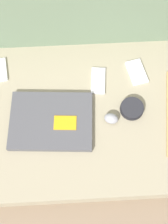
{
  "coord_description": "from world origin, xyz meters",
  "views": [
    {
      "loc": [
        -0.03,
        -0.49,
        1.3
      ],
      "look_at": [
        0.0,
        0.0,
        0.13
      ],
      "focal_mm": 50.0,
      "sensor_mm": 36.0,
      "label": 1
    }
  ],
  "objects_px": {
    "computer_mouse": "(111,118)",
    "phone_black": "(98,81)",
    "speaker_puck": "(132,108)",
    "laptop": "(51,121)",
    "phone_silver": "(137,72)"
  },
  "relations": [
    {
      "from": "phone_black",
      "to": "phone_silver",
      "type": "bearing_deg",
      "value": 16.78
    },
    {
      "from": "computer_mouse",
      "to": "speaker_puck",
      "type": "bearing_deg",
      "value": 44.55
    },
    {
      "from": "computer_mouse",
      "to": "phone_silver",
      "type": "distance_m",
      "value": 0.25
    },
    {
      "from": "speaker_puck",
      "to": "laptop",
      "type": "bearing_deg",
      "value": -173.57
    },
    {
      "from": "computer_mouse",
      "to": "phone_black",
      "type": "relative_size",
      "value": 0.53
    },
    {
      "from": "speaker_puck",
      "to": "phone_black",
      "type": "xyz_separation_m",
      "value": [
        -0.13,
        0.14,
        -0.01
      ]
    },
    {
      "from": "speaker_puck",
      "to": "phone_silver",
      "type": "relative_size",
      "value": 0.75
    },
    {
      "from": "computer_mouse",
      "to": "laptop",
      "type": "bearing_deg",
      "value": -161.48
    },
    {
      "from": "computer_mouse",
      "to": "speaker_puck",
      "type": "xyz_separation_m",
      "value": [
        0.09,
        0.04,
        -0.01
      ]
    },
    {
      "from": "speaker_puck",
      "to": "phone_black",
      "type": "bearing_deg",
      "value": 132.57
    },
    {
      "from": "phone_black",
      "to": "computer_mouse",
      "type": "bearing_deg",
      "value": -72.0
    },
    {
      "from": "laptop",
      "to": "phone_black",
      "type": "xyz_separation_m",
      "value": [
        0.2,
        0.18,
        -0.01
      ]
    },
    {
      "from": "computer_mouse",
      "to": "phone_black",
      "type": "bearing_deg",
      "value": 121.76
    },
    {
      "from": "laptop",
      "to": "phone_black",
      "type": "bearing_deg",
      "value": 45.0
    },
    {
      "from": "phone_silver",
      "to": "phone_black",
      "type": "relative_size",
      "value": 1.01
    }
  ]
}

